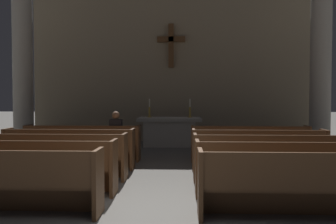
% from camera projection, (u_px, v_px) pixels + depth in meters
% --- Properties ---
extents(ground_plane, '(80.00, 80.00, 0.00)m').
position_uv_depth(ground_plane, '(149.00, 216.00, 4.98)').
color(ground_plane, '#66635E').
extents(pew_left_row_2, '(3.05, 0.50, 0.95)m').
position_uv_depth(pew_left_row_2, '(28.00, 167.00, 6.13)').
color(pew_left_row_2, brown).
rests_on(pew_left_row_2, ground).
extents(pew_left_row_3, '(3.05, 0.50, 0.95)m').
position_uv_depth(pew_left_row_3, '(52.00, 156.00, 7.24)').
color(pew_left_row_3, brown).
rests_on(pew_left_row_3, ground).
extents(pew_left_row_4, '(3.05, 0.50, 0.95)m').
position_uv_depth(pew_left_row_4, '(69.00, 149.00, 8.35)').
color(pew_left_row_4, brown).
rests_on(pew_left_row_4, ground).
extents(pew_left_row_5, '(3.05, 0.50, 0.95)m').
position_uv_depth(pew_left_row_5, '(83.00, 143.00, 9.46)').
color(pew_left_row_5, brown).
rests_on(pew_left_row_5, ground).
extents(pew_right_row_1, '(3.05, 0.50, 0.95)m').
position_uv_depth(pew_right_row_1, '(310.00, 185.00, 4.82)').
color(pew_right_row_1, brown).
rests_on(pew_right_row_1, ground).
extents(pew_right_row_2, '(3.05, 0.50, 0.95)m').
position_uv_depth(pew_right_row_2, '(287.00, 169.00, 5.93)').
color(pew_right_row_2, brown).
rests_on(pew_right_row_2, ground).
extents(pew_right_row_3, '(3.05, 0.50, 0.95)m').
position_uv_depth(pew_right_row_3, '(270.00, 158.00, 7.04)').
color(pew_right_row_3, brown).
rests_on(pew_right_row_3, ground).
extents(pew_right_row_4, '(3.05, 0.50, 0.95)m').
position_uv_depth(pew_right_row_4, '(259.00, 150.00, 8.15)').
color(pew_right_row_4, brown).
rests_on(pew_right_row_4, ground).
extents(pew_right_row_5, '(3.05, 0.50, 0.95)m').
position_uv_depth(pew_right_row_5, '(250.00, 144.00, 9.26)').
color(pew_right_row_5, brown).
rests_on(pew_right_row_5, ground).
extents(column_left_second, '(0.97, 0.97, 5.79)m').
position_uv_depth(column_left_second, '(23.00, 64.00, 11.79)').
color(column_left_second, '#ADA89E').
rests_on(column_left_second, ground).
extents(column_right_second, '(0.97, 0.97, 5.79)m').
position_uv_depth(column_right_second, '(321.00, 63.00, 11.36)').
color(column_right_second, '#ADA89E').
rests_on(column_right_second, ground).
extents(altar, '(2.20, 0.90, 1.01)m').
position_uv_depth(altar, '(170.00, 131.00, 12.27)').
color(altar, '#A8A399').
rests_on(altar, ground).
extents(candlestick_left, '(0.16, 0.16, 0.64)m').
position_uv_depth(candlestick_left, '(149.00, 111.00, 12.27)').
color(candlestick_left, '#B79338').
rests_on(candlestick_left, altar).
extents(candlestick_right, '(0.16, 0.16, 0.64)m').
position_uv_depth(candlestick_right, '(190.00, 111.00, 12.21)').
color(candlestick_right, '#B79338').
rests_on(candlestick_right, altar).
extents(apse_with_cross, '(10.78, 0.45, 6.68)m').
position_uv_depth(apse_with_cross, '(171.00, 55.00, 13.79)').
color(apse_with_cross, gray).
rests_on(apse_with_cross, ground).
extents(lone_worshipper, '(0.32, 0.43, 1.32)m').
position_uv_depth(lone_worshipper, '(117.00, 135.00, 9.45)').
color(lone_worshipper, '#26262B').
rests_on(lone_worshipper, ground).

